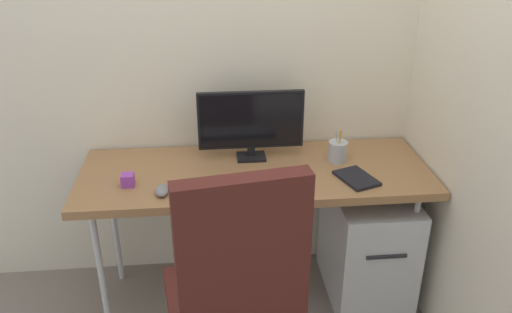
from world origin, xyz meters
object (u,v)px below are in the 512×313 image
(office_chair, at_px, (236,296))
(desk_clamp_accessory, at_px, (128,180))
(monitor, at_px, (251,122))
(keyboard, at_px, (236,186))
(pen_holder, at_px, (338,151))
(mouse, at_px, (162,190))
(notebook, at_px, (357,178))
(filing_cabinet, at_px, (366,242))

(office_chair, xyz_separation_m, desk_clamp_accessory, (-0.44, 0.61, 0.17))
(monitor, distance_m, keyboard, 0.37)
(monitor, relative_size, pen_holder, 3.01)
(mouse, distance_m, pen_holder, 0.87)
(monitor, xyz_separation_m, mouse, (-0.42, -0.33, -0.17))
(keyboard, xyz_separation_m, mouse, (-0.32, -0.02, 0.00))
(pen_holder, height_order, notebook, pen_holder)
(filing_cabinet, distance_m, monitor, 0.87)
(monitor, height_order, mouse, monitor)
(office_chair, height_order, monitor, office_chair)
(monitor, height_order, keyboard, monitor)
(mouse, bearing_deg, pen_holder, 13.95)
(desk_clamp_accessory, bearing_deg, filing_cabinet, 4.07)
(pen_holder, relative_size, desk_clamp_accessory, 3.03)
(mouse, relative_size, notebook, 0.50)
(keyboard, relative_size, desk_clamp_accessory, 8.52)
(office_chair, relative_size, keyboard, 2.43)
(monitor, height_order, pen_holder, monitor)
(filing_cabinet, bearing_deg, keyboard, -167.22)
(monitor, bearing_deg, notebook, -31.52)
(keyboard, relative_size, mouse, 4.81)
(monitor, distance_m, desk_clamp_accessory, 0.64)
(filing_cabinet, relative_size, keyboard, 1.26)
(mouse, bearing_deg, office_chair, -63.84)
(office_chair, relative_size, mouse, 11.70)
(filing_cabinet, height_order, desk_clamp_accessory, desk_clamp_accessory)
(filing_cabinet, relative_size, notebook, 3.03)
(mouse, bearing_deg, monitor, 35.63)
(filing_cabinet, xyz_separation_m, keyboard, (-0.68, -0.15, 0.46))
(monitor, distance_m, mouse, 0.56)
(notebook, xyz_separation_m, desk_clamp_accessory, (-1.03, 0.04, 0.02))
(office_chair, relative_size, notebook, 5.83)
(monitor, bearing_deg, desk_clamp_accessory, -157.44)
(monitor, distance_m, pen_holder, 0.45)
(filing_cabinet, height_order, keyboard, keyboard)
(pen_holder, distance_m, desk_clamp_accessory, 1.00)
(keyboard, bearing_deg, office_chair, -94.25)
(desk_clamp_accessory, bearing_deg, notebook, -2.43)
(filing_cabinet, height_order, pen_holder, pen_holder)
(office_chair, height_order, keyboard, office_chair)
(filing_cabinet, xyz_separation_m, pen_holder, (-0.17, 0.07, 0.50))
(notebook, bearing_deg, desk_clamp_accessory, 157.48)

